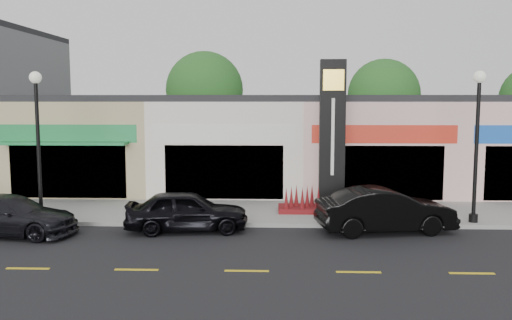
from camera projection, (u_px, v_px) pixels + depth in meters
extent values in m
plane|color=black|center=(252.00, 242.00, 17.57)|extent=(120.00, 120.00, 0.00)
cube|color=gray|center=(256.00, 212.00, 21.88)|extent=(52.00, 4.30, 0.15)
cube|color=gray|center=(254.00, 225.00, 19.65)|extent=(52.00, 0.20, 0.15)
cube|color=tan|center=(103.00, 143.00, 29.03)|extent=(7.00, 10.00, 4.50)
cube|color=#262628|center=(101.00, 99.00, 28.77)|extent=(7.00, 10.00, 0.30)
cube|color=black|center=(68.00, 171.00, 24.21)|extent=(5.25, 0.10, 2.40)
cube|color=#1C8040|center=(67.00, 133.00, 24.02)|extent=(6.30, 0.12, 0.80)
cube|color=#1C8040|center=(63.00, 143.00, 23.62)|extent=(5.60, 0.90, 0.12)
cube|color=silver|center=(233.00, 144.00, 28.79)|extent=(7.00, 10.00, 4.50)
cube|color=#262628|center=(232.00, 99.00, 28.53)|extent=(7.00, 10.00, 0.30)
cube|color=black|center=(224.00, 172.00, 23.97)|extent=(5.25, 0.10, 2.40)
cube|color=silver|center=(224.00, 134.00, 23.78)|extent=(6.30, 0.12, 0.80)
cube|color=beige|center=(365.00, 144.00, 28.55)|extent=(7.00, 10.00, 4.50)
cube|color=#262628|center=(366.00, 98.00, 28.29)|extent=(7.00, 10.00, 0.30)
cube|color=black|center=(383.00, 173.00, 23.73)|extent=(5.25, 0.10, 2.40)
cube|color=red|center=(384.00, 134.00, 23.54)|extent=(6.30, 0.12, 0.80)
cube|color=beige|center=(499.00, 145.00, 28.31)|extent=(7.00, 10.00, 4.50)
cube|color=#262628|center=(502.00, 98.00, 28.04)|extent=(7.00, 10.00, 0.30)
cylinder|color=#382619|center=(205.00, 144.00, 36.90)|extent=(0.36, 0.36, 3.15)
sphere|color=#1C4A17|center=(205.00, 90.00, 36.49)|extent=(5.20, 5.20, 5.20)
cylinder|color=#382619|center=(382.00, 146.00, 36.50)|extent=(0.36, 0.36, 2.97)
sphere|color=#1C4A17|center=(384.00, 95.00, 36.12)|extent=(4.80, 4.80, 4.80)
cylinder|color=black|center=(42.00, 215.00, 20.30)|extent=(0.32, 0.32, 0.30)
cylinder|color=black|center=(39.00, 148.00, 20.02)|extent=(0.14, 0.14, 5.00)
sphere|color=silver|center=(35.00, 77.00, 19.73)|extent=(0.44, 0.44, 0.44)
cylinder|color=black|center=(473.00, 218.00, 19.75)|extent=(0.32, 0.32, 0.30)
cylinder|color=black|center=(476.00, 150.00, 19.47)|extent=(0.14, 0.14, 5.00)
sphere|color=silver|center=(480.00, 77.00, 19.18)|extent=(0.44, 0.44, 0.44)
cube|color=#5A0F16|center=(331.00, 209.00, 21.61)|extent=(4.20, 1.30, 0.20)
cube|color=black|center=(332.00, 137.00, 21.29)|extent=(1.00, 0.40, 6.00)
cube|color=yellow|center=(334.00, 80.00, 20.82)|extent=(0.80, 0.05, 0.80)
cube|color=silver|center=(333.00, 137.00, 21.07)|extent=(0.12, 0.04, 3.00)
imported|color=black|center=(9.00, 215.00, 18.40)|extent=(2.45, 4.87, 1.36)
imported|color=black|center=(187.00, 211.00, 18.95)|extent=(2.20, 4.43, 1.45)
imported|color=black|center=(385.00, 210.00, 18.77)|extent=(2.43, 4.93, 1.55)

